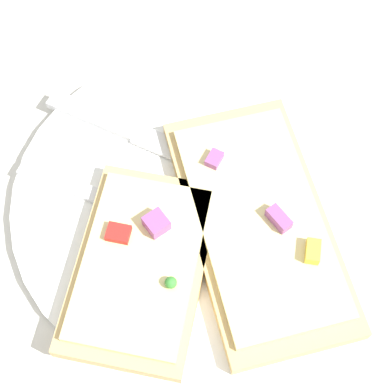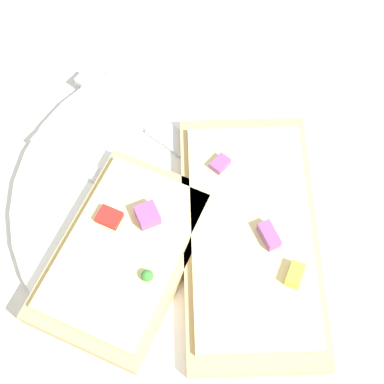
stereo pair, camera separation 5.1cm
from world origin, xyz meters
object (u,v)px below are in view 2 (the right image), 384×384
knife (160,130)px  pizza_slice_main (250,236)px  plate (192,201)px  fork (153,212)px  pizza_slice_corner (125,253)px

knife → pizza_slice_main: bearing=-16.1°
pizza_slice_main → knife: bearing=-146.2°
plate → fork: fork is taller
fork → knife: 0.08m
fork → pizza_slice_corner: (-0.02, 0.04, 0.01)m
fork → plate: bearing=60.1°
fork → pizza_slice_corner: bearing=-83.7°
plate → fork: size_ratio=1.34×
pizza_slice_corner → fork: bearing=175.4°
pizza_slice_main → pizza_slice_corner: pizza_slice_corner is taller
fork → knife: (0.06, -0.05, -0.00)m
knife → pizza_slice_main: size_ratio=0.95×
plate → pizza_slice_main: bearing=-169.3°
fork → pizza_slice_main: bearing=18.0°
fork → knife: bearing=122.2°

